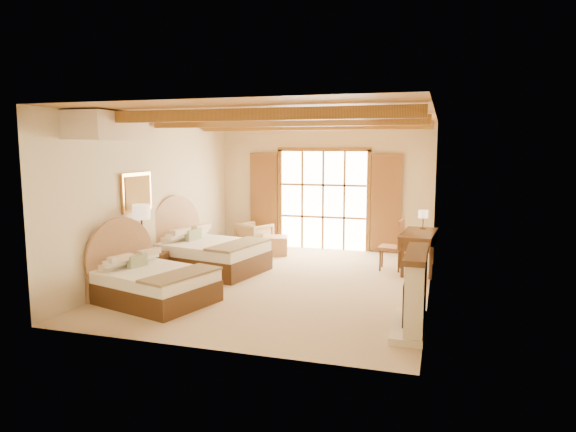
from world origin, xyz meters
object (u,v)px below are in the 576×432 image
at_px(bed_far, 205,251).
at_px(nightstand, 155,266).
at_px(armchair, 254,236).
at_px(desk, 418,250).
at_px(bed_near, 148,280).

xyz_separation_m(bed_far, nightstand, (-0.63, -0.94, -0.15)).
bearing_deg(armchair, bed_far, 110.10).
height_order(bed_far, armchair, bed_far).
height_order(armchair, desk, desk).
bearing_deg(desk, bed_near, -135.32).
distance_m(bed_near, bed_far, 2.29).
distance_m(bed_near, desk, 5.62).
height_order(nightstand, armchair, armchair).
relative_size(nightstand, desk, 0.34).
height_order(bed_near, armchair, bed_near).
xyz_separation_m(bed_near, nightstand, (-0.67, 1.34, -0.10)).
bearing_deg(nightstand, armchair, 63.93).
distance_m(armchair, desk, 4.28).
bearing_deg(armchair, nightstand, 101.00).
height_order(bed_near, bed_far, bed_far).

